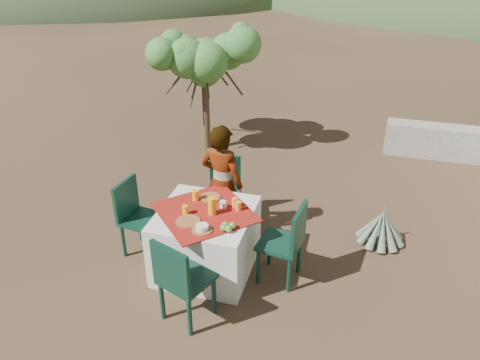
# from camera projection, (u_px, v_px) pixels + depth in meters

# --- Properties ---
(ground) EXTENTS (160.00, 160.00, 0.00)m
(ground) POSITION_uv_depth(u_px,v_px,m) (191.00, 241.00, 5.87)
(ground) COLOR #382519
(ground) RESTS_ON ground
(table) EXTENTS (1.30, 1.30, 0.76)m
(table) POSITION_uv_depth(u_px,v_px,m) (206.00, 240.00, 5.25)
(table) COLOR white
(table) RESTS_ON ground
(chair_far) EXTENTS (0.50, 0.50, 0.87)m
(chair_far) POSITION_uv_depth(u_px,v_px,m) (226.00, 187.00, 6.09)
(chair_far) COLOR black
(chair_far) RESTS_ON ground
(chair_near) EXTENTS (0.58, 0.58, 0.97)m
(chair_near) POSITION_uv_depth(u_px,v_px,m) (181.00, 278.00, 4.45)
(chair_near) COLOR black
(chair_near) RESTS_ON ground
(chair_left) EXTENTS (0.48, 0.48, 0.93)m
(chair_left) POSITION_uv_depth(u_px,v_px,m) (136.00, 214.00, 5.47)
(chair_left) COLOR black
(chair_left) RESTS_ON ground
(chair_right) EXTENTS (0.49, 0.49, 0.95)m
(chair_right) POSITION_uv_depth(u_px,v_px,m) (287.00, 241.00, 4.99)
(chair_right) COLOR black
(chair_right) RESTS_ON ground
(person) EXTENTS (0.61, 0.47, 1.50)m
(person) POSITION_uv_depth(u_px,v_px,m) (222.00, 183.00, 5.63)
(person) COLOR #8C6651
(person) RESTS_ON ground
(shrub_tree) EXTENTS (1.61, 1.58, 1.90)m
(shrub_tree) POSITION_uv_depth(u_px,v_px,m) (209.00, 64.00, 7.55)
(shrub_tree) COLOR #4E3D27
(shrub_tree) RESTS_ON ground
(agave) EXTENTS (0.59, 0.60, 0.63)m
(agave) POSITION_uv_depth(u_px,v_px,m) (381.00, 228.00, 5.75)
(agave) COLOR slate
(agave) RESTS_ON ground
(stone_wall) EXTENTS (2.60, 0.35, 0.55)m
(stone_wall) POSITION_uv_depth(u_px,v_px,m) (467.00, 144.00, 7.75)
(stone_wall) COLOR gray
(stone_wall) RESTS_ON ground
(plate_far) EXTENTS (0.24, 0.24, 0.01)m
(plate_far) POSITION_uv_depth(u_px,v_px,m) (210.00, 197.00, 5.31)
(plate_far) COLOR brown
(plate_far) RESTS_ON table
(plate_near) EXTENTS (0.26, 0.26, 0.01)m
(plate_near) POSITION_uv_depth(u_px,v_px,m) (188.00, 221.00, 4.89)
(plate_near) COLOR brown
(plate_near) RESTS_ON table
(glass_far) EXTENTS (0.07, 0.07, 0.12)m
(glass_far) POSITION_uv_depth(u_px,v_px,m) (196.00, 195.00, 5.24)
(glass_far) COLOR #FFA310
(glass_far) RESTS_ON table
(glass_near) EXTENTS (0.07, 0.07, 0.11)m
(glass_near) POSITION_uv_depth(u_px,v_px,m) (185.00, 210.00, 4.99)
(glass_near) COLOR #FFA310
(glass_near) RESTS_ON table
(juice_pitcher) EXTENTS (0.09, 0.09, 0.19)m
(juice_pitcher) POSITION_uv_depth(u_px,v_px,m) (212.00, 206.00, 4.98)
(juice_pitcher) COLOR #FFA310
(juice_pitcher) RESTS_ON table
(bowl_plate) EXTENTS (0.22, 0.22, 0.01)m
(bowl_plate) POSITION_uv_depth(u_px,v_px,m) (202.00, 230.00, 4.75)
(bowl_plate) COLOR brown
(bowl_plate) RESTS_ON table
(white_bowl) EXTENTS (0.13, 0.13, 0.05)m
(white_bowl) POSITION_uv_depth(u_px,v_px,m) (202.00, 227.00, 4.74)
(white_bowl) COLOR white
(white_bowl) RESTS_ON bowl_plate
(jar_left) EXTENTS (0.06, 0.06, 0.10)m
(jar_left) POSITION_uv_depth(u_px,v_px,m) (238.00, 206.00, 5.07)
(jar_left) COLOR orange
(jar_left) RESTS_ON table
(jar_right) EXTENTS (0.07, 0.07, 0.11)m
(jar_right) POSITION_uv_depth(u_px,v_px,m) (235.00, 202.00, 5.13)
(jar_right) COLOR orange
(jar_right) RESTS_ON table
(napkin_holder) EXTENTS (0.08, 0.05, 0.09)m
(napkin_holder) POSITION_uv_depth(u_px,v_px,m) (223.00, 204.00, 5.11)
(napkin_holder) COLOR white
(napkin_holder) RESTS_ON table
(fruit_cluster) EXTENTS (0.15, 0.14, 0.07)m
(fruit_cluster) POSITION_uv_depth(u_px,v_px,m) (227.00, 227.00, 4.75)
(fruit_cluster) COLOR #619636
(fruit_cluster) RESTS_ON table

